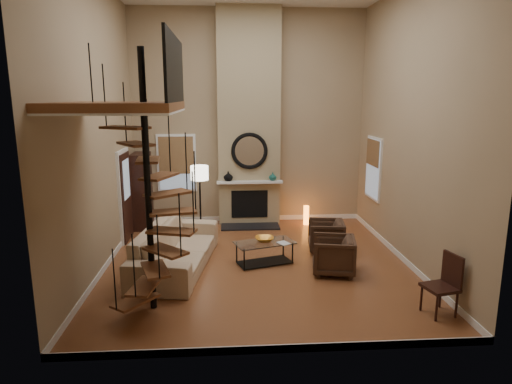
{
  "coord_description": "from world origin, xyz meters",
  "views": [
    {
      "loc": [
        -0.62,
        -8.55,
        3.33
      ],
      "look_at": [
        0.0,
        0.4,
        1.4
      ],
      "focal_mm": 31.46,
      "sensor_mm": 36.0,
      "label": 1
    }
  ],
  "objects": [
    {
      "name": "mantel",
      "position": [
        0.0,
        2.78,
        1.15
      ],
      "size": [
        1.7,
        0.18,
        0.06
      ],
      "primitive_type": "cube",
      "color": "white",
      "rests_on": "chimney_breast"
    },
    {
      "name": "chimney_breast",
      "position": [
        0.0,
        3.06,
        2.75
      ],
      "size": [
        1.6,
        0.38,
        5.5
      ],
      "primitive_type": "cube",
      "color": "#9D8B66",
      "rests_on": "ground"
    },
    {
      "name": "back_wall",
      "position": [
        0.0,
        3.25,
        2.75
      ],
      "size": [
        6.0,
        0.02,
        5.5
      ],
      "primitive_type": "cube",
      "color": "tan",
      "rests_on": "ground"
    },
    {
      "name": "ground",
      "position": [
        0.0,
        0.0,
        -0.01
      ],
      "size": [
        6.0,
        6.5,
        0.01
      ],
      "primitive_type": "cube",
      "color": "#9B5B32",
      "rests_on": "ground"
    },
    {
      "name": "floor_lamp",
      "position": [
        -1.23,
        1.94,
        1.41
      ],
      "size": [
        0.42,
        0.42,
        1.73
      ],
      "color": "black",
      "rests_on": "ground"
    },
    {
      "name": "window_right",
      "position": [
        2.97,
        2.0,
        1.63
      ],
      "size": [
        0.06,
        1.02,
        1.52
      ],
      "color": "white",
      "rests_on": "right_wall"
    },
    {
      "name": "firebox",
      "position": [
        0.0,
        2.86,
        0.55
      ],
      "size": [
        0.95,
        0.02,
        0.72
      ],
      "primitive_type": "cube",
      "color": "black",
      "rests_on": "chimney_breast"
    },
    {
      "name": "spiral_stair",
      "position": [
        -1.78,
        -1.79,
        1.78
      ],
      "size": [
        1.47,
        1.47,
        4.06
      ],
      "color": "black",
      "rests_on": "ground"
    },
    {
      "name": "baseboard_left",
      "position": [
        -2.99,
        0.0,
        0.06
      ],
      "size": [
        0.02,
        6.5,
        0.12
      ],
      "primitive_type": "cube",
      "color": "white",
      "rests_on": "ground"
    },
    {
      "name": "right_wall",
      "position": [
        3.0,
        0.0,
        2.75
      ],
      "size": [
        0.02,
        6.5,
        5.5
      ],
      "primitive_type": "cube",
      "color": "tan",
      "rests_on": "ground"
    },
    {
      "name": "hutch",
      "position": [
        -2.75,
        2.78,
        0.95
      ],
      "size": [
        0.41,
        0.87,
        1.94
      ],
      "primitive_type": "cube",
      "color": "black",
      "rests_on": "ground"
    },
    {
      "name": "entry_door",
      "position": [
        -2.95,
        1.8,
        1.05
      ],
      "size": [
        0.1,
        1.05,
        2.16
      ],
      "color": "white",
      "rests_on": "ground"
    },
    {
      "name": "side_chair",
      "position": [
        2.74,
        -2.31,
        0.53
      ],
      "size": [
        0.54,
        0.54,
        0.97
      ],
      "color": "black",
      "rests_on": "ground"
    },
    {
      "name": "sofa",
      "position": [
        -1.62,
        -0.03,
        0.4
      ],
      "size": [
        1.59,
        3.11,
        0.87
      ],
      "primitive_type": "imported",
      "rotation": [
        0.0,
        0.0,
        1.42
      ],
      "color": "#C6AB8A",
      "rests_on": "ground"
    },
    {
      "name": "book",
      "position": [
        0.5,
        -0.15,
        0.46
      ],
      "size": [
        0.29,
        0.31,
        0.02
      ],
      "primitive_type": "imported",
      "rotation": [
        0.0,
        0.0,
        0.48
      ],
      "color": "gray",
      "rests_on": "coffee_table"
    },
    {
      "name": "baseboard_front",
      "position": [
        0.0,
        -3.24,
        0.06
      ],
      "size": [
        6.0,
        0.02,
        0.12
      ],
      "primitive_type": "cube",
      "color": "white",
      "rests_on": "ground"
    },
    {
      "name": "vase_right",
      "position": [
        0.6,
        2.82,
        1.28
      ],
      "size": [
        0.2,
        0.2,
        0.21
      ],
      "primitive_type": "imported",
      "color": "#17524B",
      "rests_on": "mantel"
    },
    {
      "name": "baseboard_back",
      "position": [
        0.0,
        3.24,
        0.06
      ],
      "size": [
        6.0,
        0.02,
        0.12
      ],
      "primitive_type": "cube",
      "color": "white",
      "rests_on": "ground"
    },
    {
      "name": "armchair_near",
      "position": [
        1.61,
        0.61,
        0.35
      ],
      "size": [
        0.85,
        0.83,
        0.69
      ],
      "primitive_type": "imported",
      "rotation": [
        0.0,
        0.0,
        -1.7
      ],
      "color": "#402A1D",
      "rests_on": "ground"
    },
    {
      "name": "hearth",
      "position": [
        0.0,
        2.57,
        0.02
      ],
      "size": [
        1.5,
        0.6,
        0.04
      ],
      "primitive_type": "cube",
      "color": "black",
      "rests_on": "ground"
    },
    {
      "name": "accent_lamp",
      "position": [
        1.49,
        2.74,
        0.25
      ],
      "size": [
        0.14,
        0.14,
        0.51
      ],
      "primitive_type": "cylinder",
      "color": "orange",
      "rests_on": "ground"
    },
    {
      "name": "mirror_frame",
      "position": [
        0.0,
        2.84,
        1.95
      ],
      "size": [
        0.94,
        0.1,
        0.94
      ],
      "primitive_type": "torus",
      "rotation": [
        1.57,
        0.0,
        0.0
      ],
      "color": "black",
      "rests_on": "chimney_breast"
    },
    {
      "name": "front_wall",
      "position": [
        0.0,
        -3.25,
        2.75
      ],
      "size": [
        6.0,
        0.02,
        5.5
      ],
      "primitive_type": "cube",
      "color": "tan",
      "rests_on": "ground"
    },
    {
      "name": "vase_left",
      "position": [
        -0.55,
        2.82,
        1.3
      ],
      "size": [
        0.24,
        0.24,
        0.25
      ],
      "primitive_type": "imported",
      "color": "black",
      "rests_on": "mantel"
    },
    {
      "name": "left_wall",
      "position": [
        -3.0,
        0.0,
        2.75
      ],
      "size": [
        0.02,
        6.5,
        5.5
      ],
      "primitive_type": "cube",
      "color": "tan",
      "rests_on": "ground"
    },
    {
      "name": "armchair_far",
      "position": [
        1.49,
        -0.59,
        0.35
      ],
      "size": [
        0.93,
        0.91,
        0.72
      ],
      "primitive_type": "imported",
      "rotation": [
        0.0,
        0.0,
        -1.77
      ],
      "color": "#402A1D",
      "rests_on": "ground"
    },
    {
      "name": "coffee_table",
      "position": [
        0.15,
        0.0,
        0.28
      ],
      "size": [
        1.3,
        0.92,
        0.44
      ],
      "color": "silver",
      "rests_on": "ground"
    },
    {
      "name": "window_back",
      "position": [
        -1.9,
        3.22,
        1.62
      ],
      "size": [
        1.02,
        0.06,
        1.52
      ],
      "color": "white",
      "rests_on": "back_wall"
    },
    {
      "name": "loft",
      "position": [
        -2.04,
        -1.8,
        3.24
      ],
      "size": [
        1.7,
        2.2,
        1.09
      ],
      "color": "brown",
      "rests_on": "left_wall"
    },
    {
      "name": "baseboard_right",
      "position": [
        2.99,
        0.0,
        0.06
      ],
      "size": [
        0.02,
        6.5,
        0.12
      ],
      "primitive_type": "cube",
      "color": "white",
      "rests_on": "ground"
    },
    {
      "name": "mirror_disc",
      "position": [
        0.0,
        2.85,
        1.95
      ],
      "size": [
        0.8,
        0.01,
        0.8
      ],
      "primitive_type": "cylinder",
      "rotation": [
        1.57,
        0.0,
        0.0
      ],
      "color": "white",
      "rests_on": "chimney_breast"
    },
    {
      "name": "bowl",
      "position": [
        0.15,
        0.05,
        0.5
      ],
      "size": [
        0.38,
        0.38,
        0.09
      ],
      "primitive_type": "imported",
      "color": "orange",
      "rests_on": "coffee_table"
    }
  ]
}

